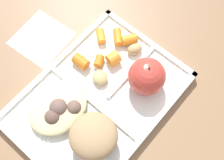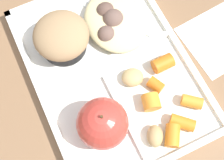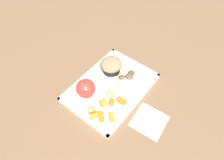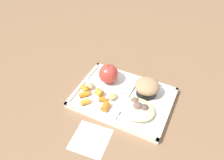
# 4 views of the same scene
# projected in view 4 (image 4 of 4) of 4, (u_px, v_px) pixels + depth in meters

# --- Properties ---
(ground) EXTENTS (6.00, 6.00, 0.00)m
(ground) POSITION_uv_depth(u_px,v_px,m) (123.00, 100.00, 0.84)
(ground) COLOR #846042
(lunch_tray) EXTENTS (0.35, 0.25, 0.02)m
(lunch_tray) POSITION_uv_depth(u_px,v_px,m) (123.00, 98.00, 0.84)
(lunch_tray) COLOR white
(lunch_tray) RESTS_ON ground
(green_apple) EXTENTS (0.08, 0.08, 0.08)m
(green_apple) POSITION_uv_depth(u_px,v_px,m) (109.00, 74.00, 0.87)
(green_apple) COLOR #C63D33
(green_apple) RESTS_ON lunch_tray
(bran_muffin) EXTENTS (0.09, 0.09, 0.06)m
(bran_muffin) POSITION_uv_depth(u_px,v_px,m) (147.00, 87.00, 0.82)
(bran_muffin) COLOR black
(bran_muffin) RESTS_ON lunch_tray
(carrot_slice_near_corner) EXTENTS (0.03, 0.03, 0.03)m
(carrot_slice_near_corner) POSITION_uv_depth(u_px,v_px,m) (99.00, 93.00, 0.83)
(carrot_slice_near_corner) COLOR orange
(carrot_slice_near_corner) RESTS_ON lunch_tray
(carrot_slice_back) EXTENTS (0.04, 0.04, 0.02)m
(carrot_slice_back) POSITION_uv_depth(u_px,v_px,m) (84.00, 94.00, 0.83)
(carrot_slice_back) COLOR orange
(carrot_slice_back) RESTS_ON lunch_tray
(carrot_slice_diagonal) EXTENTS (0.02, 0.03, 0.02)m
(carrot_slice_diagonal) POSITION_uv_depth(u_px,v_px,m) (105.00, 107.00, 0.78)
(carrot_slice_diagonal) COLOR orange
(carrot_slice_diagonal) RESTS_ON lunch_tray
(carrot_slice_small) EXTENTS (0.03, 0.03, 0.02)m
(carrot_slice_small) POSITION_uv_depth(u_px,v_px,m) (102.00, 99.00, 0.81)
(carrot_slice_small) COLOR orange
(carrot_slice_small) RESTS_ON lunch_tray
(carrot_slice_center) EXTENTS (0.03, 0.04, 0.02)m
(carrot_slice_center) POSITION_uv_depth(u_px,v_px,m) (85.00, 102.00, 0.80)
(carrot_slice_center) COLOR orange
(carrot_slice_center) RESTS_ON lunch_tray
(carrot_slice_edge) EXTENTS (0.04, 0.04, 0.02)m
(carrot_slice_edge) POSITION_uv_depth(u_px,v_px,m) (85.00, 89.00, 0.85)
(carrot_slice_edge) COLOR orange
(carrot_slice_edge) RESTS_ON lunch_tray
(potato_chunk_small) EXTENTS (0.04, 0.04, 0.02)m
(potato_chunk_small) POSITION_uv_depth(u_px,v_px,m) (112.00, 96.00, 0.82)
(potato_chunk_small) COLOR tan
(potato_chunk_small) RESTS_ON lunch_tray
(potato_chunk_wedge) EXTENTS (0.04, 0.04, 0.02)m
(potato_chunk_wedge) POSITION_uv_depth(u_px,v_px,m) (90.00, 86.00, 0.86)
(potato_chunk_wedge) COLOR tan
(potato_chunk_wedge) RESTS_ON lunch_tray
(egg_noodle_pile) EXTENTS (0.12, 0.10, 0.03)m
(egg_noodle_pile) POSITION_uv_depth(u_px,v_px,m) (137.00, 109.00, 0.77)
(egg_noodle_pile) COLOR beige
(egg_noodle_pile) RESTS_ON lunch_tray
(meatball_center) EXTENTS (0.03, 0.03, 0.03)m
(meatball_center) POSITION_uv_depth(u_px,v_px,m) (144.00, 109.00, 0.77)
(meatball_center) COLOR brown
(meatball_center) RESTS_ON lunch_tray
(meatball_side) EXTENTS (0.03, 0.03, 0.03)m
(meatball_side) POSITION_uv_depth(u_px,v_px,m) (135.00, 102.00, 0.79)
(meatball_side) COLOR brown
(meatball_side) RESTS_ON lunch_tray
(meatball_back) EXTENTS (0.04, 0.04, 0.04)m
(meatball_back) POSITION_uv_depth(u_px,v_px,m) (138.00, 107.00, 0.77)
(meatball_back) COLOR brown
(meatball_back) RESTS_ON lunch_tray
(plastic_fork) EXTENTS (0.12, 0.09, 0.00)m
(plastic_fork) POSITION_uv_depth(u_px,v_px,m) (140.00, 114.00, 0.77)
(plastic_fork) COLOR white
(plastic_fork) RESTS_ON lunch_tray
(paper_napkin) EXTENTS (0.12, 0.12, 0.00)m
(paper_napkin) POSITION_uv_depth(u_px,v_px,m) (90.00, 139.00, 0.72)
(paper_napkin) COLOR white
(paper_napkin) RESTS_ON ground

